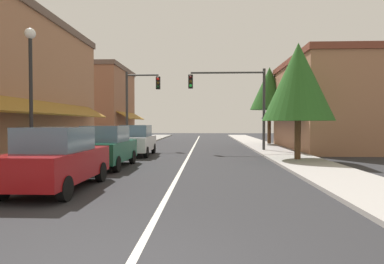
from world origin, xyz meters
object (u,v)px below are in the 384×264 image
(parked_car_second_left, at_px, (107,147))
(traffic_signal_mast_arm, at_px, (237,95))
(traffic_signal_left_corner, at_px, (138,99))
(tree_right_far, at_px, (269,89))
(street_lamp_left_near, at_px, (31,78))
(parked_car_nearest_left, at_px, (57,159))
(parked_car_third_left, at_px, (136,140))
(tree_right_near, at_px, (298,82))

(parked_car_second_left, relative_size, traffic_signal_mast_arm, 0.75)
(traffic_signal_left_corner, bearing_deg, tree_right_far, 24.36)
(street_lamp_left_near, bearing_deg, parked_car_nearest_left, -47.28)
(parked_car_nearest_left, height_order, traffic_signal_mast_arm, traffic_signal_mast_arm)
(parked_car_second_left, relative_size, tree_right_far, 0.62)
(parked_car_nearest_left, xyz_separation_m, traffic_signal_left_corner, (-0.81, 14.84, 2.79))
(parked_car_third_left, distance_m, tree_right_far, 14.06)
(traffic_signal_mast_arm, xyz_separation_m, tree_right_near, (2.46, -5.55, 0.14))
(parked_car_third_left, bearing_deg, street_lamp_left_near, -104.16)
(parked_car_third_left, height_order, tree_right_near, tree_right_near)
(traffic_signal_left_corner, bearing_deg, street_lamp_left_near, -94.20)
(tree_right_near, bearing_deg, street_lamp_left_near, -152.62)
(parked_car_second_left, xyz_separation_m, tree_right_near, (8.69, 2.59, 3.01))
(traffic_signal_mast_arm, bearing_deg, tree_right_near, -66.10)
(parked_car_second_left, relative_size, tree_right_near, 0.71)
(parked_car_second_left, relative_size, street_lamp_left_near, 0.81)
(traffic_signal_mast_arm, bearing_deg, traffic_signal_left_corner, 164.27)
(traffic_signal_mast_arm, xyz_separation_m, street_lamp_left_near, (-7.96, -10.95, -0.34))
(traffic_signal_mast_arm, relative_size, tree_right_near, 0.94)
(tree_right_near, relative_size, tree_right_far, 0.87)
(parked_car_second_left, xyz_separation_m, street_lamp_left_near, (-1.73, -2.81, 2.52))
(parked_car_third_left, relative_size, tree_right_far, 0.62)
(parked_car_second_left, height_order, traffic_signal_mast_arm, traffic_signal_mast_arm)
(parked_car_third_left, height_order, street_lamp_left_near, street_lamp_left_near)
(parked_car_second_left, height_order, street_lamp_left_near, street_lamp_left_near)
(traffic_signal_left_corner, bearing_deg, tree_right_near, -38.47)
(tree_right_near, bearing_deg, parked_car_nearest_left, -139.83)
(parked_car_second_left, bearing_deg, tree_right_far, 57.04)
(street_lamp_left_near, relative_size, tree_right_near, 0.88)
(parked_car_nearest_left, bearing_deg, tree_right_near, 40.34)
(tree_right_far, bearing_deg, traffic_signal_mast_arm, -116.80)
(parked_car_second_left, xyz_separation_m, traffic_signal_left_corner, (-0.78, 10.11, 2.79))
(tree_right_near, bearing_deg, traffic_signal_mast_arm, 113.90)
(parked_car_nearest_left, relative_size, tree_right_near, 0.71)
(tree_right_far, bearing_deg, parked_car_nearest_left, -116.10)
(tree_right_far, bearing_deg, parked_car_third_left, -134.37)
(parked_car_third_left, xyz_separation_m, traffic_signal_mast_arm, (6.06, 2.97, 2.86))
(parked_car_nearest_left, distance_m, tree_right_far, 22.11)
(street_lamp_left_near, xyz_separation_m, tree_right_far, (11.33, 17.63, 1.42))
(parked_car_third_left, xyz_separation_m, tree_right_near, (8.52, -2.59, 3.01))
(parked_car_third_left, distance_m, tree_right_near, 9.40)
(parked_car_second_left, bearing_deg, traffic_signal_left_corner, 94.41)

